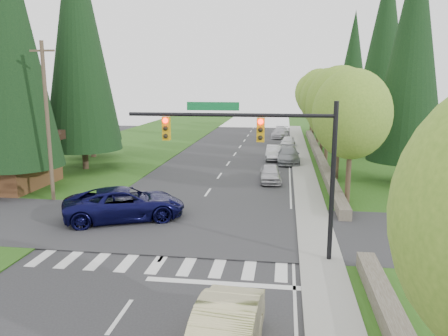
% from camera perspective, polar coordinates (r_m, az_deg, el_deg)
% --- Properties ---
extents(ground, '(120.00, 120.00, 0.00)m').
position_cam_1_polar(ground, '(16.29, -12.10, -16.67)').
color(ground, '#28282B').
rests_on(ground, ground).
extents(grass_east, '(14.00, 110.00, 0.06)m').
position_cam_1_polar(grass_east, '(35.19, 20.59, -1.87)').
color(grass_east, '#284F15').
rests_on(grass_east, ground).
extents(grass_west, '(14.00, 110.00, 0.06)m').
position_cam_1_polar(grass_west, '(38.83, -20.16, -0.67)').
color(grass_west, '#284F15').
rests_on(grass_west, ground).
extents(cross_street, '(120.00, 8.00, 0.10)m').
position_cam_1_polar(cross_street, '(23.34, -5.37, -7.72)').
color(cross_street, '#28282B').
rests_on(cross_street, ground).
extents(sidewalk_east, '(1.80, 80.00, 0.13)m').
position_cam_1_polar(sidewalk_east, '(36.29, 10.48, -0.89)').
color(sidewalk_east, gray).
rests_on(sidewalk_east, ground).
extents(curb_east, '(0.20, 80.00, 0.13)m').
position_cam_1_polar(curb_east, '(36.26, 9.14, -0.86)').
color(curb_east, gray).
rests_on(curb_east, ground).
extents(stone_wall_north, '(0.70, 40.00, 0.70)m').
position_cam_1_polar(stone_wall_north, '(44.20, 12.27, 1.56)').
color(stone_wall_north, '#4C4438').
rests_on(stone_wall_north, ground).
extents(traffic_signal, '(8.70, 0.37, 6.80)m').
position_cam_1_polar(traffic_signal, '(18.17, 5.31, 3.04)').
color(traffic_signal, black).
rests_on(traffic_signal, ground).
extents(brown_building, '(8.40, 8.40, 5.40)m').
position_cam_1_polar(brown_building, '(35.18, -27.19, 2.76)').
color(brown_building, '#4C2D19').
rests_on(brown_building, ground).
extents(utility_pole, '(1.60, 0.24, 10.00)m').
position_cam_1_polar(utility_pole, '(29.50, -22.05, 5.70)').
color(utility_pole, '#473828').
rests_on(utility_pole, ground).
extents(decid_tree_0, '(4.80, 4.80, 8.37)m').
position_cam_1_polar(decid_tree_0, '(27.83, 16.34, 6.73)').
color(decid_tree_0, '#38281C').
rests_on(decid_tree_0, ground).
extents(decid_tree_1, '(5.20, 5.20, 8.80)m').
position_cam_1_polar(decid_tree_1, '(34.76, 14.88, 7.94)').
color(decid_tree_1, '#38281C').
rests_on(decid_tree_1, ground).
extents(decid_tree_2, '(5.00, 5.00, 8.82)m').
position_cam_1_polar(decid_tree_2, '(41.69, 13.48, 8.66)').
color(decid_tree_2, '#38281C').
rests_on(decid_tree_2, ground).
extents(decid_tree_3, '(5.00, 5.00, 8.55)m').
position_cam_1_polar(decid_tree_3, '(48.68, 12.82, 8.70)').
color(decid_tree_3, '#38281C').
rests_on(decid_tree_3, ground).
extents(decid_tree_4, '(5.40, 5.40, 9.18)m').
position_cam_1_polar(decid_tree_4, '(55.65, 12.35, 9.41)').
color(decid_tree_4, '#38281C').
rests_on(decid_tree_4, ground).
extents(decid_tree_5, '(4.80, 4.80, 8.30)m').
position_cam_1_polar(decid_tree_5, '(62.63, 11.67, 9.12)').
color(decid_tree_5, '#38281C').
rests_on(decid_tree_5, ground).
extents(decid_tree_6, '(5.20, 5.20, 8.86)m').
position_cam_1_polar(decid_tree_6, '(69.61, 11.41, 9.59)').
color(decid_tree_6, '#38281C').
rests_on(decid_tree_6, ground).
extents(conifer_w_a, '(6.12, 6.12, 19.80)m').
position_cam_1_polar(conifer_w_a, '(33.10, -26.48, 15.69)').
color(conifer_w_a, '#38281C').
rests_on(conifer_w_a, ground).
extents(conifer_w_b, '(5.44, 5.44, 17.80)m').
position_cam_1_polar(conifer_w_b, '(38.00, -26.74, 13.42)').
color(conifer_w_b, '#38281C').
rests_on(conifer_w_b, ground).
extents(conifer_w_c, '(6.46, 6.46, 20.80)m').
position_cam_1_polar(conifer_w_c, '(39.59, -18.57, 16.06)').
color(conifer_w_c, '#38281C').
rests_on(conifer_w_c, ground).
extents(conifer_w_e, '(5.78, 5.78, 18.80)m').
position_cam_1_polar(conifer_w_e, '(45.78, -17.39, 14.14)').
color(conifer_w_e, '#38281C').
rests_on(conifer_w_e, ground).
extents(conifer_e_a, '(5.44, 5.44, 17.80)m').
position_cam_1_polar(conifer_e_a, '(34.69, 23.39, 14.01)').
color(conifer_e_a, '#38281C').
rests_on(conifer_e_a, ground).
extents(conifer_e_b, '(6.12, 6.12, 19.80)m').
position_cam_1_polar(conifer_e_b, '(48.59, 20.24, 14.36)').
color(conifer_e_b, '#38281C').
rests_on(conifer_e_b, ground).
extents(conifer_e_c, '(5.10, 5.10, 16.80)m').
position_cam_1_polar(conifer_e_c, '(62.13, 16.49, 12.35)').
color(conifer_e_c, '#38281C').
rests_on(conifer_e_c, ground).
extents(suv_navy, '(7.22, 5.37, 1.82)m').
position_cam_1_polar(suv_navy, '(24.85, -12.81, -4.58)').
color(suv_navy, '#0B0B38').
rests_on(suv_navy, ground).
extents(parked_car_a, '(1.85, 4.04, 1.34)m').
position_cam_1_polar(parked_car_a, '(33.48, 6.09, -0.72)').
color(parked_car_a, '#B3B2B8').
rests_on(parked_car_a, ground).
extents(parked_car_b, '(2.17, 5.14, 1.48)m').
position_cam_1_polar(parked_car_b, '(41.68, 8.41, 1.67)').
color(parked_car_b, gray).
rests_on(parked_car_b, ground).
extents(parked_car_c, '(1.57, 4.19, 1.37)m').
position_cam_1_polar(parked_car_c, '(43.38, 6.55, 2.02)').
color(parked_car_c, '#B8B8BE').
rests_on(parked_car_c, ground).
extents(parked_car_d, '(1.93, 3.98, 1.31)m').
position_cam_1_polar(parked_car_d, '(51.65, 8.35, 3.40)').
color(parked_car_d, white).
rests_on(parked_car_d, ground).
extents(parked_car_e, '(2.51, 5.15, 1.44)m').
position_cam_1_polar(parked_car_e, '(60.43, 7.36, 4.61)').
color(parked_car_e, '#A9A9AE').
rests_on(parked_car_e, ground).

